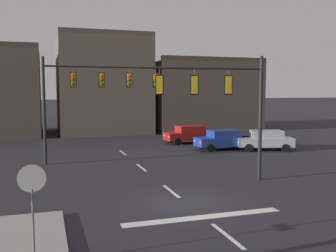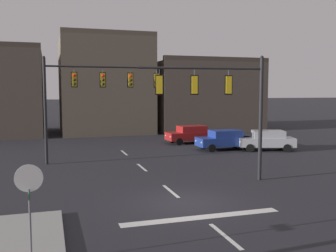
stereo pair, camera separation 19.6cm
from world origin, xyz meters
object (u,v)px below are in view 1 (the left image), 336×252
signal_mast_near_side (222,96)px  signal_mast_far_side (91,88)px  stop_sign (32,190)px  car_lot_nearside (223,139)px  car_lot_middle (265,140)px  car_lot_farside (189,134)px

signal_mast_near_side → signal_mast_far_side: (-5.91, 7.74, 0.45)m
stop_sign → car_lot_nearside: size_ratio=0.63×
signal_mast_far_side → stop_sign: 15.82m
car_lot_nearside → car_lot_middle: (3.13, -1.32, 0.00)m
signal_mast_near_side → car_lot_farside: size_ratio=1.47×
signal_mast_near_side → stop_sign: signal_mast_near_side is taller
signal_mast_far_side → car_lot_farside: signal_mast_far_side is taller
signal_mast_far_side → stop_sign: bearing=-102.5°
signal_mast_near_side → car_lot_nearside: bearing=63.8°
signal_mast_near_side → stop_sign: size_ratio=2.36×
car_lot_nearside → car_lot_middle: size_ratio=0.94×
car_lot_nearside → signal_mast_near_side: bearing=-116.2°
signal_mast_near_side → car_lot_farside: 15.36m
stop_sign → signal_mast_far_side: bearing=77.5°
stop_sign → car_lot_nearside: stop_sign is taller
signal_mast_near_side → car_lot_nearside: (4.91, 9.98, -3.67)m
signal_mast_far_side → car_lot_nearside: size_ratio=1.95×
signal_mast_far_side → stop_sign: (-3.36, -15.19, -2.83)m
signal_mast_near_side → car_lot_middle: 12.38m
signal_mast_near_side → car_lot_nearside: signal_mast_near_side is taller
signal_mast_far_side → car_lot_middle: (13.95, 0.92, -4.12)m
car_lot_middle → car_lot_farside: (-4.37, 5.79, 0.00)m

